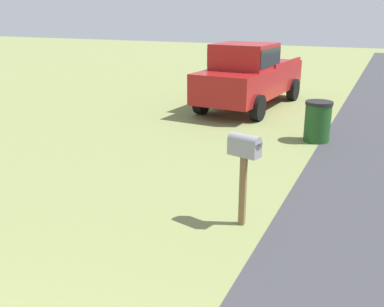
# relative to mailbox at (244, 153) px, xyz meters

# --- Properties ---
(mailbox) EXTENTS (0.32, 0.50, 1.41)m
(mailbox) POSITION_rel_mailbox_xyz_m (0.00, 0.00, 0.00)
(mailbox) COLOR brown
(mailbox) RESTS_ON ground
(pickup_truck) EXTENTS (5.40, 2.43, 2.09)m
(pickup_truck) POSITION_rel_mailbox_xyz_m (8.04, 2.41, -0.02)
(pickup_truck) COLOR maroon
(pickup_truck) RESTS_ON ground
(trash_bin) EXTENTS (0.66, 0.66, 0.99)m
(trash_bin) POSITION_rel_mailbox_xyz_m (4.98, -0.29, -0.62)
(trash_bin) COLOR #1E4C1E
(trash_bin) RESTS_ON ground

